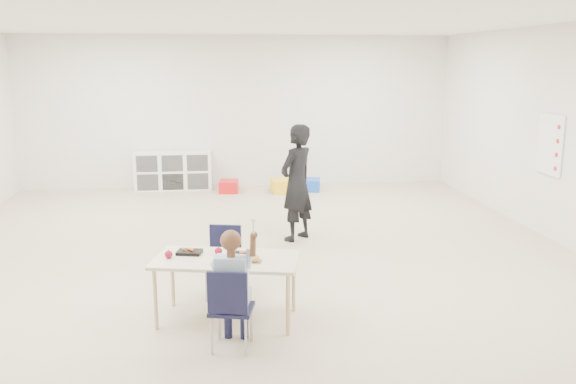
{
  "coord_description": "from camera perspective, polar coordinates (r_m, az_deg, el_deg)",
  "views": [
    {
      "loc": [
        -0.39,
        -6.93,
        2.33
      ],
      "look_at": [
        0.41,
        -0.12,
        0.85
      ],
      "focal_mm": 38.0,
      "sensor_mm": 36.0,
      "label": 1
    }
  ],
  "objects": [
    {
      "name": "lunch_tray_near",
      "position": [
        5.57,
        -4.37,
        -5.88
      ],
      "size": [
        0.25,
        0.2,
        0.03
      ],
      "primitive_type": "cube",
      "rotation": [
        0.0,
        0.0,
        -0.22
      ],
      "color": "black",
      "rests_on": "table"
    },
    {
      "name": "adult",
      "position": [
        7.97,
        0.82,
        0.87
      ],
      "size": [
        0.66,
        0.66,
        1.54
      ],
      "primitive_type": "imported",
      "rotation": [
        0.0,
        0.0,
        3.92
      ],
      "color": "black",
      "rests_on": "ground"
    },
    {
      "name": "chair_near",
      "position": [
        5.09,
        -5.3,
        -10.68
      ],
      "size": [
        0.41,
        0.39,
        0.71
      ],
      "primitive_type": null,
      "rotation": [
        0.0,
        0.0,
        -0.22
      ],
      "color": "black",
      "rests_on": "ground"
    },
    {
      "name": "milk_carton",
      "position": [
        5.38,
        -5.8,
        -6.16
      ],
      "size": [
        0.08,
        0.08,
        0.1
      ],
      "primitive_type": "cube",
      "rotation": [
        0.0,
        0.0,
        -0.22
      ],
      "color": "white",
      "rests_on": "table"
    },
    {
      "name": "child",
      "position": [
        5.02,
        -5.35,
        -8.53
      ],
      "size": [
        0.56,
        0.56,
        1.12
      ],
      "primitive_type": null,
      "rotation": [
        0.0,
        0.0,
        -0.22
      ],
      "color": "#A9C2E4",
      "rests_on": "chair_near"
    },
    {
      "name": "apple_near",
      "position": [
        5.62,
        -6.52,
        -5.53
      ],
      "size": [
        0.07,
        0.07,
        0.07
      ],
      "primitive_type": "sphere",
      "color": "maroon",
      "rests_on": "table"
    },
    {
      "name": "rules_poster",
      "position": [
        8.77,
        23.3,
        4.11
      ],
      "size": [
        0.02,
        0.6,
        0.8
      ],
      "primitive_type": "cube",
      "color": "white",
      "rests_on": "room"
    },
    {
      "name": "cubby_shelf",
      "position": [
        11.41,
        -10.68,
        1.96
      ],
      "size": [
        1.4,
        0.4,
        0.7
      ],
      "primitive_type": "cube",
      "color": "white",
      "rests_on": "ground"
    },
    {
      "name": "apple_far",
      "position": [
        5.6,
        -11.11,
        -5.76
      ],
      "size": [
        0.07,
        0.07,
        0.07
      ],
      "primitive_type": "sphere",
      "color": "maroon",
      "rests_on": "table"
    },
    {
      "name": "bread_roll",
      "position": [
        5.41,
        -3.12,
        -6.2
      ],
      "size": [
        0.09,
        0.09,
        0.07
      ],
      "primitive_type": "ellipsoid",
      "color": "#DDA35B",
      "rests_on": "table"
    },
    {
      "name": "bin_yellow",
      "position": [
        11.02,
        -0.56,
        0.58
      ],
      "size": [
        0.4,
        0.5,
        0.23
      ],
      "primitive_type": "cube",
      "rotation": [
        0.0,
        0.0,
        0.08
      ],
      "color": "yellow",
      "rests_on": "ground"
    },
    {
      "name": "lunch_tray_far",
      "position": [
        5.7,
        -9.21,
        -5.58
      ],
      "size": [
        0.25,
        0.2,
        0.03
      ],
      "primitive_type": "cube",
      "rotation": [
        0.0,
        0.0,
        -0.22
      ],
      "color": "black",
      "rests_on": "table"
    },
    {
      "name": "table",
      "position": [
        5.63,
        -5.73,
        -8.99
      ],
      "size": [
        1.4,
        0.91,
        0.59
      ],
      "rotation": [
        0.0,
        0.0,
        -0.22
      ],
      "color": "#F3E4C2",
      "rests_on": "ground"
    },
    {
      "name": "room",
      "position": [
        7.0,
        -3.46,
        4.52
      ],
      "size": [
        9.0,
        9.02,
        2.8
      ],
      "color": "#BDAD91",
      "rests_on": "ground"
    },
    {
      "name": "bin_red",
      "position": [
        11.09,
        -5.56,
        0.54
      ],
      "size": [
        0.37,
        0.46,
        0.21
      ],
      "primitive_type": "cube",
      "rotation": [
        0.0,
        0.0,
        -0.1
      ],
      "color": "red",
      "rests_on": "ground"
    },
    {
      "name": "chair_far",
      "position": [
        6.14,
        -6.11,
        -6.64
      ],
      "size": [
        0.41,
        0.39,
        0.71
      ],
      "primitive_type": null,
      "rotation": [
        0.0,
        0.0,
        -0.22
      ],
      "color": "black",
      "rests_on": "ground"
    },
    {
      "name": "bin_blue",
      "position": [
        11.18,
        2.12,
        0.69
      ],
      "size": [
        0.42,
        0.49,
        0.21
      ],
      "primitive_type": "cube",
      "rotation": [
        0.0,
        0.0,
        -0.2
      ],
      "color": "blue",
      "rests_on": "ground"
    }
  ]
}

